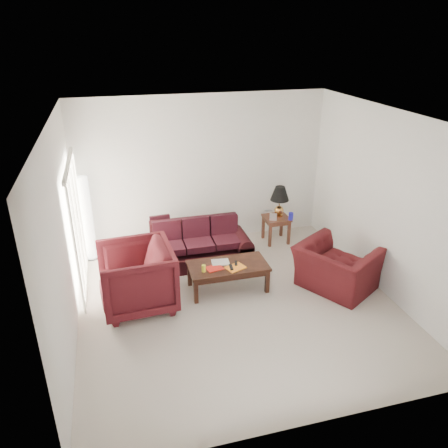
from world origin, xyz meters
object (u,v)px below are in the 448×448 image
coffee_table (228,277)px  armchair_right (336,268)px  floor_lamp (86,219)px  end_table (276,229)px  sofa (198,244)px  armchair_left (136,277)px

coffee_table → armchair_right: bearing=8.7°
floor_lamp → coffee_table: size_ratio=1.26×
end_table → coffee_table: 2.10m
coffee_table → sofa: bearing=130.2°
armchair_right → coffee_table: (-1.78, 0.45, -0.16)m
armchair_right → coffee_table: armchair_right is taller
end_table → coffee_table: (-1.46, -1.51, -0.04)m
armchair_right → coffee_table: bearing=44.6°
armchair_left → coffee_table: (1.52, 0.11, -0.29)m
sofa → floor_lamp: bearing=165.3°
armchair_left → end_table: bearing=114.9°
armchair_right → floor_lamp: bearing=30.6°
sofa → coffee_table: sofa is taller
floor_lamp → armchair_left: size_ratio=1.46×
sofa → end_table: sofa is taller
sofa → armchair_right: (2.09, -1.45, -0.01)m
sofa → armchair_left: bearing=-131.9°
end_table → coffee_table: end_table is taller
armchair_left → armchair_right: bearing=80.5°
floor_lamp → armchair_left: bearing=-67.7°
floor_lamp → end_table: bearing=-3.4°
sofa → armchair_left: size_ratio=1.72×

